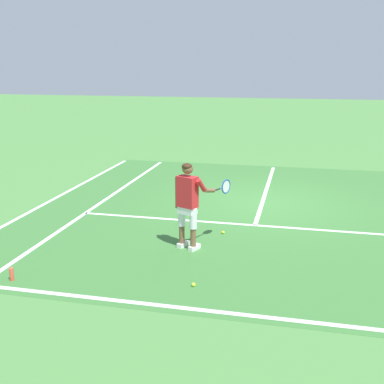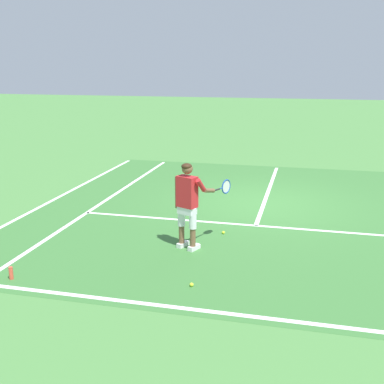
% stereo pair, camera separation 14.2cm
% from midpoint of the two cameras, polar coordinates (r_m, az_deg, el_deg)
% --- Properties ---
extents(ground_plane, '(80.00, 80.00, 0.00)m').
position_cam_midpoint_polar(ground_plane, '(12.76, 8.83, -1.28)').
color(ground_plane, '#477F3D').
extents(court_inner_surface, '(10.98, 10.85, 0.00)m').
position_cam_midpoint_polar(court_inner_surface, '(12.07, 8.51, -2.19)').
color(court_inner_surface, '#387033').
rests_on(court_inner_surface, ground).
extents(line_baseline, '(10.98, 0.10, 0.01)m').
position_cam_midpoint_polar(line_baseline, '(7.26, 4.41, -14.07)').
color(line_baseline, white).
rests_on(line_baseline, ground).
extents(line_service, '(8.23, 0.10, 0.01)m').
position_cam_midpoint_polar(line_service, '(10.95, 7.92, -3.95)').
color(line_service, white).
rests_on(line_service, ground).
extents(line_centre_service, '(0.10, 6.40, 0.01)m').
position_cam_midpoint_polar(line_centre_service, '(14.01, 9.31, 0.18)').
color(line_centre_service, white).
rests_on(line_centre_service, ground).
extents(line_singles_left, '(0.10, 10.45, 0.01)m').
position_cam_midpoint_polar(line_singles_left, '(13.06, -9.75, -0.91)').
color(line_singles_left, white).
rests_on(line_singles_left, ground).
extents(line_doubles_left, '(0.10, 10.45, 0.01)m').
position_cam_midpoint_polar(line_doubles_left, '(13.66, -15.05, -0.52)').
color(line_doubles_left, white).
rests_on(line_doubles_left, ground).
extents(tennis_player, '(0.98, 0.97, 1.71)m').
position_cam_midpoint_polar(tennis_player, '(9.24, -0.01, -0.96)').
color(tennis_player, white).
rests_on(tennis_player, ground).
extents(tennis_ball_near_feet, '(0.07, 0.07, 0.07)m').
position_cam_midpoint_polar(tennis_ball_near_feet, '(8.00, 0.47, -10.88)').
color(tennis_ball_near_feet, '#CCE02D').
rests_on(tennis_ball_near_feet, ground).
extents(tennis_ball_by_baseline, '(0.07, 0.07, 0.07)m').
position_cam_midpoint_polar(tennis_ball_by_baseline, '(10.35, 4.11, -4.79)').
color(tennis_ball_by_baseline, '#CCE02D').
rests_on(tennis_ball_by_baseline, ground).
extents(water_bottle, '(0.07, 0.07, 0.22)m').
position_cam_midpoint_polar(water_bottle, '(8.74, -20.14, -8.98)').
color(water_bottle, '#E04C38').
rests_on(water_bottle, ground).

